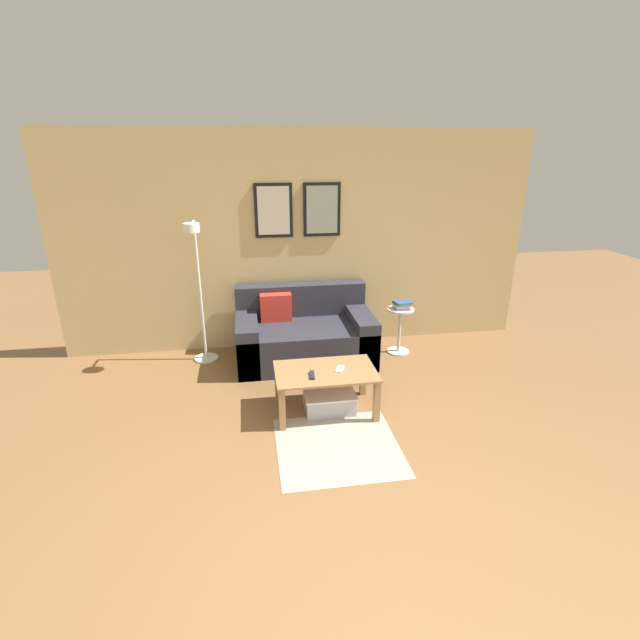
{
  "coord_description": "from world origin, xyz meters",
  "views": [
    {
      "loc": [
        -0.64,
        -1.89,
        2.34
      ],
      "look_at": [
        -0.0,
        2.03,
        0.85
      ],
      "focal_mm": 26.0,
      "sensor_mm": 36.0,
      "label": 1
    }
  ],
  "objects_px": {
    "book_stack": "(402,305)",
    "cell_phone": "(340,369)",
    "remote_control": "(312,375)",
    "coffee_table": "(325,378)",
    "floor_lamp": "(198,284)",
    "storage_bin": "(329,400)",
    "side_table": "(400,326)",
    "couch": "(304,335)"
  },
  "relations": [
    {
      "from": "remote_control",
      "to": "cell_phone",
      "type": "bearing_deg",
      "value": 24.18
    },
    {
      "from": "book_stack",
      "to": "cell_phone",
      "type": "distance_m",
      "value": 1.54
    },
    {
      "from": "coffee_table",
      "to": "cell_phone",
      "type": "xyz_separation_m",
      "value": [
        0.14,
        0.01,
        0.08
      ]
    },
    {
      "from": "floor_lamp",
      "to": "side_table",
      "type": "height_order",
      "value": "floor_lamp"
    },
    {
      "from": "coffee_table",
      "to": "storage_bin",
      "type": "distance_m",
      "value": 0.25
    },
    {
      "from": "cell_phone",
      "to": "couch",
      "type": "bearing_deg",
      "value": 123.21
    },
    {
      "from": "storage_bin",
      "to": "coffee_table",
      "type": "bearing_deg",
      "value": -159.58
    },
    {
      "from": "storage_bin",
      "to": "remote_control",
      "type": "distance_m",
      "value": 0.39
    },
    {
      "from": "storage_bin",
      "to": "floor_lamp",
      "type": "distance_m",
      "value": 1.92
    },
    {
      "from": "side_table",
      "to": "book_stack",
      "type": "distance_m",
      "value": 0.27
    },
    {
      "from": "book_stack",
      "to": "couch",
      "type": "bearing_deg",
      "value": 179.58
    },
    {
      "from": "cell_phone",
      "to": "coffee_table",
      "type": "bearing_deg",
      "value": -153.08
    },
    {
      "from": "floor_lamp",
      "to": "couch",
      "type": "bearing_deg",
      "value": -1.18
    },
    {
      "from": "couch",
      "to": "storage_bin",
      "type": "xyz_separation_m",
      "value": [
        0.09,
        -1.18,
        -0.19
      ]
    },
    {
      "from": "couch",
      "to": "remote_control",
      "type": "distance_m",
      "value": 1.3
    },
    {
      "from": "couch",
      "to": "floor_lamp",
      "type": "height_order",
      "value": "floor_lamp"
    },
    {
      "from": "storage_bin",
      "to": "side_table",
      "type": "height_order",
      "value": "side_table"
    },
    {
      "from": "book_stack",
      "to": "floor_lamp",
      "type": "bearing_deg",
      "value": 179.21
    },
    {
      "from": "couch",
      "to": "floor_lamp",
      "type": "xyz_separation_m",
      "value": [
        -1.14,
        0.02,
        0.67
      ]
    },
    {
      "from": "storage_bin",
      "to": "book_stack",
      "type": "relative_size",
      "value": 2.16
    },
    {
      "from": "storage_bin",
      "to": "side_table",
      "type": "distance_m",
      "value": 1.6
    },
    {
      "from": "coffee_table",
      "to": "cell_phone",
      "type": "bearing_deg",
      "value": 2.49
    },
    {
      "from": "floor_lamp",
      "to": "book_stack",
      "type": "height_order",
      "value": "floor_lamp"
    },
    {
      "from": "book_stack",
      "to": "cell_phone",
      "type": "bearing_deg",
      "value": -129.75
    },
    {
      "from": "floor_lamp",
      "to": "cell_phone",
      "type": "bearing_deg",
      "value": -42.48
    },
    {
      "from": "coffee_table",
      "to": "storage_bin",
      "type": "relative_size",
      "value": 1.93
    },
    {
      "from": "coffee_table",
      "to": "floor_lamp",
      "type": "relative_size",
      "value": 0.57
    },
    {
      "from": "coffee_table",
      "to": "storage_bin",
      "type": "bearing_deg",
      "value": 20.42
    },
    {
      "from": "floor_lamp",
      "to": "side_table",
      "type": "relative_size",
      "value": 2.92
    },
    {
      "from": "cell_phone",
      "to": "floor_lamp",
      "type": "bearing_deg",
      "value": 161.95
    },
    {
      "from": "side_table",
      "to": "remote_control",
      "type": "relative_size",
      "value": 3.7
    },
    {
      "from": "storage_bin",
      "to": "couch",
      "type": "bearing_deg",
      "value": 94.16
    },
    {
      "from": "couch",
      "to": "storage_bin",
      "type": "bearing_deg",
      "value": -85.84
    },
    {
      "from": "coffee_table",
      "to": "side_table",
      "type": "bearing_deg",
      "value": 46.91
    },
    {
      "from": "cell_phone",
      "to": "remote_control",
      "type": "bearing_deg",
      "value": -136.0
    },
    {
      "from": "book_stack",
      "to": "side_table",
      "type": "bearing_deg",
      "value": -155.48
    },
    {
      "from": "couch",
      "to": "storage_bin",
      "type": "distance_m",
      "value": 1.2
    },
    {
      "from": "couch",
      "to": "side_table",
      "type": "relative_size",
      "value": 2.78
    },
    {
      "from": "side_table",
      "to": "cell_phone",
      "type": "height_order",
      "value": "side_table"
    },
    {
      "from": "side_table",
      "to": "couch",
      "type": "bearing_deg",
      "value": 179.29
    },
    {
      "from": "floor_lamp",
      "to": "side_table",
      "type": "bearing_deg",
      "value": -0.94
    },
    {
      "from": "floor_lamp",
      "to": "cell_phone",
      "type": "distance_m",
      "value": 1.87
    }
  ]
}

